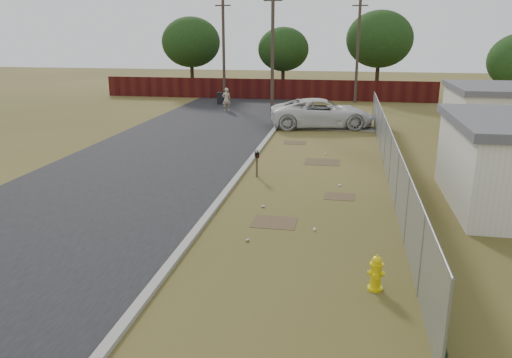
% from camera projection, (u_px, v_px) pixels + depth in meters
% --- Properties ---
extents(ground, '(120.00, 120.00, 0.00)m').
position_uv_depth(ground, '(311.00, 180.00, 20.44)').
color(ground, olive).
rests_on(ground, ground).
extents(street, '(15.10, 60.00, 0.12)m').
position_uv_depth(street, '(205.00, 135.00, 29.18)').
color(street, black).
rests_on(street, ground).
extents(chainlink_fence, '(0.10, 27.06, 2.02)m').
position_uv_depth(chainlink_fence, '(389.00, 158.00, 20.65)').
color(chainlink_fence, gray).
rests_on(chainlink_fence, ground).
extents(privacy_fence, '(30.00, 0.12, 1.80)m').
position_uv_depth(privacy_fence, '(265.00, 89.00, 44.80)').
color(privacy_fence, '#3F110D').
rests_on(privacy_fence, ground).
extents(utility_poles, '(12.60, 8.24, 9.00)m').
position_uv_depth(utility_poles, '(285.00, 47.00, 39.24)').
color(utility_poles, '#44382D').
rests_on(utility_poles, ground).
extents(horizon_trees, '(33.32, 31.94, 7.78)m').
position_uv_depth(horizon_trees, '(344.00, 47.00, 41.22)').
color(horizon_trees, '#372819').
rests_on(horizon_trees, ground).
extents(fire_hydrant, '(0.40, 0.40, 0.89)m').
position_uv_depth(fire_hydrant, '(376.00, 273.00, 11.62)').
color(fire_hydrant, yellow).
rests_on(fire_hydrant, ground).
extents(mailbox, '(0.27, 0.48, 1.10)m').
position_uv_depth(mailbox, '(257.00, 156.00, 20.66)').
color(mailbox, brown).
rests_on(mailbox, ground).
extents(pickup_truck, '(6.93, 4.15, 1.80)m').
position_uv_depth(pickup_truck, '(322.00, 113.00, 31.55)').
color(pickup_truck, silver).
rests_on(pickup_truck, ground).
extents(pedestrian, '(0.75, 0.63, 1.76)m').
position_uv_depth(pedestrian, '(226.00, 100.00, 38.02)').
color(pedestrian, tan).
rests_on(pedestrian, ground).
extents(trash_bin, '(0.64, 0.70, 0.98)m').
position_uv_depth(trash_bin, '(221.00, 98.00, 41.78)').
color(trash_bin, black).
rests_on(trash_bin, ground).
extents(scattered_litter, '(2.67, 11.23, 0.07)m').
position_uv_depth(scattered_litter, '(302.00, 197.00, 18.20)').
color(scattered_litter, silver).
rests_on(scattered_litter, ground).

